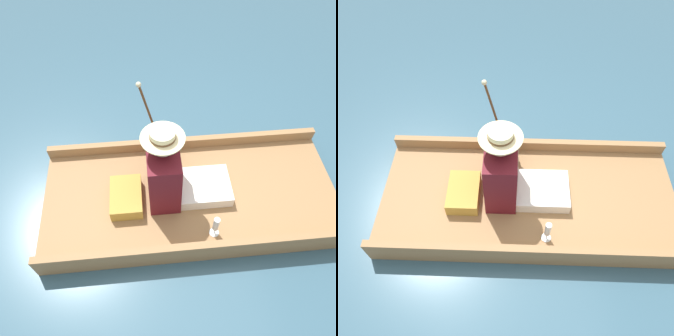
% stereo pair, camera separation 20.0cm
% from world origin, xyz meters
% --- Properties ---
extents(ground_plane, '(16.00, 16.00, 0.00)m').
position_xyz_m(ground_plane, '(0.00, 0.00, 0.00)').
color(ground_plane, '#385B70').
extents(punt_boat, '(1.15, 2.61, 0.25)m').
position_xyz_m(punt_boat, '(0.00, 0.00, 0.08)').
color(punt_boat, '#997047').
rests_on(punt_boat, ground_plane).
extents(seat_cushion, '(0.39, 0.27, 0.13)m').
position_xyz_m(seat_cushion, '(0.03, -0.57, 0.21)').
color(seat_cushion, '#B7933D').
rests_on(seat_cushion, punt_boat).
extents(seated_person, '(0.43, 0.75, 0.81)m').
position_xyz_m(seated_person, '(-0.02, -0.17, 0.44)').
color(seated_person, white).
rests_on(seated_person, punt_boat).
extents(teddy_bear, '(0.29, 0.17, 0.41)m').
position_xyz_m(teddy_bear, '(-0.40, -0.18, 0.34)').
color(teddy_bear, '#846042').
rests_on(teddy_bear, punt_boat).
extents(wine_glass, '(0.08, 0.08, 0.23)m').
position_xyz_m(wine_glass, '(0.40, 0.14, 0.28)').
color(wine_glass, silver).
rests_on(wine_glass, punt_boat).
extents(walking_cane, '(0.04, 0.22, 0.88)m').
position_xyz_m(walking_cane, '(-0.48, -0.31, 0.66)').
color(walking_cane, brown).
rests_on(walking_cane, punt_boat).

